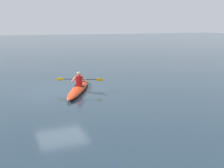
{
  "coord_description": "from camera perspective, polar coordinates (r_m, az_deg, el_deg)",
  "views": [
    {
      "loc": [
        2.91,
        13.54,
        3.33
      ],
      "look_at": [
        -1.56,
        3.05,
        0.86
      ],
      "focal_mm": 44.15,
      "sensor_mm": 36.0,
      "label": 1
    }
  ],
  "objects": [
    {
      "name": "kayak",
      "position": [
        14.15,
        -6.9,
        -0.95
      ],
      "size": [
        2.6,
        4.22,
        0.25
      ],
      "color": "red",
      "rests_on": "ground"
    },
    {
      "name": "kayaker",
      "position": [
        14.19,
        -6.84,
        0.87
      ],
      "size": [
        2.22,
        1.19,
        0.74
      ],
      "color": "red",
      "rests_on": "kayak"
    },
    {
      "name": "ground_plane",
      "position": [
        14.25,
        -10.67,
        -1.52
      ],
      "size": [
        160.0,
        160.0,
        0.0
      ],
      "primitive_type": "plane",
      "color": "#233847"
    }
  ]
}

